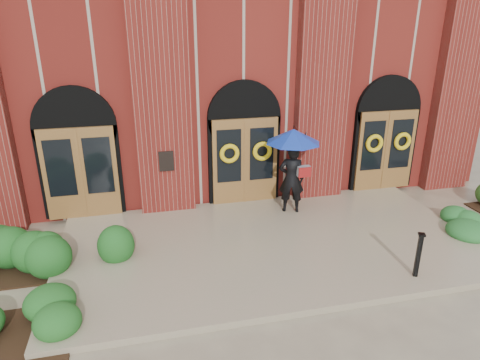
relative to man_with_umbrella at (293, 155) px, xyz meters
name	(u,v)px	position (x,y,z in m)	size (l,w,h in m)	color
ground	(272,250)	(-1.09, -1.75, -1.81)	(90.00, 90.00, 0.00)	tan
landing	(270,245)	(-1.09, -1.60, -1.74)	(10.00, 5.30, 0.15)	gray
church_building	(209,64)	(-1.09, 7.04, 1.69)	(16.20, 12.53, 7.00)	maroon
man_with_umbrella	(293,155)	(0.00, 0.00, 0.00)	(1.86, 1.86, 2.38)	black
metal_post	(419,254)	(1.49, -3.70, -1.14)	(0.18, 0.18, 1.00)	black
hedge_wall_left	(43,250)	(-6.29, -1.25, -1.38)	(3.36, 1.34, 0.86)	#1B521B
hedge_front_left	(19,324)	(-6.28, -3.59, -1.53)	(1.60, 1.37, 0.57)	#1D551D
hedge_front_right	(462,224)	(4.01, -2.01, -1.57)	(1.35, 1.16, 0.48)	#215C26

